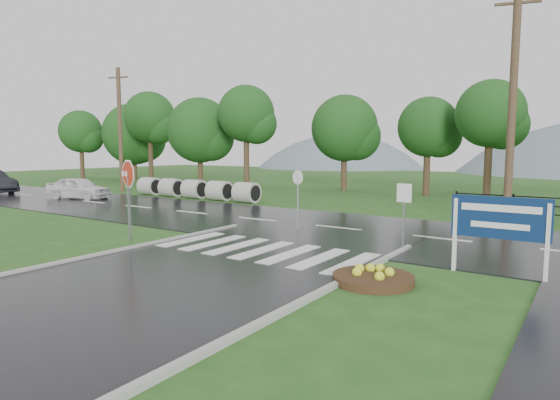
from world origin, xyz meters
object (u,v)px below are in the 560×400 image
Objects in this scene: estate_billboard at (500,222)px; car_white at (79,199)px; culvert_pipes at (194,189)px; stop_sign at (128,181)px.

estate_billboard is 0.55× the size of car_white.
estate_billboard reaches higher than car_white.
culvert_pipes is at bearing 154.85° from estate_billboard.
stop_sign reaches higher than culvert_pipes.
estate_billboard is (19.16, -9.00, 0.76)m from culvert_pipes.
car_white is at bearing -142.36° from culvert_pipes.
culvert_pipes is 2.35× the size of car_white.
stop_sign is 1.30× the size of estate_billboard.
culvert_pipes is 13.77m from stop_sign.
stop_sign is 15.34m from car_white.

